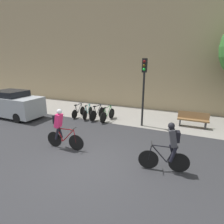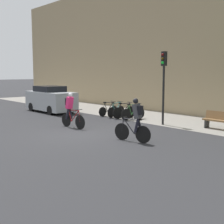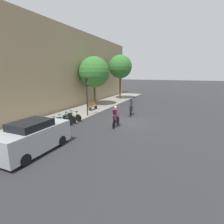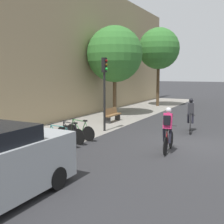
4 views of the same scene
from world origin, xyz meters
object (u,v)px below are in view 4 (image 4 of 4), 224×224
(cyclist_pink, at_px, (168,129))
(parked_bike_3, at_px, (80,131))
(parked_bike_1, at_px, (60,138))
(traffic_light_pole, at_px, (105,81))
(cyclist_grey, at_px, (191,114))
(parked_bike_2, at_px, (70,134))
(parked_bike_0, at_px, (48,142))
(bench, at_px, (112,114))

(cyclist_pink, distance_m, parked_bike_3, 4.32)
(parked_bike_1, bearing_deg, traffic_light_pole, -0.58)
(cyclist_grey, height_order, parked_bike_2, cyclist_grey)
(parked_bike_0, xyz_separation_m, bench, (7.36, 0.97, 0.09))
(parked_bike_0, xyz_separation_m, parked_bike_2, (1.51, 0.00, 0.03))
(traffic_light_pole, bearing_deg, parked_bike_2, 179.26)
(cyclist_grey, relative_size, parked_bike_1, 1.09)
(parked_bike_1, bearing_deg, parked_bike_0, -179.93)
(traffic_light_pole, bearing_deg, bench, 19.89)
(cyclist_pink, xyz_separation_m, parked_bike_2, (-0.51, 4.28, -0.53))
(cyclist_grey, bearing_deg, cyclist_pink, -178.65)
(parked_bike_0, distance_m, parked_bike_3, 2.26)
(bench, bearing_deg, parked_bike_0, -172.47)
(parked_bike_0, relative_size, parked_bike_3, 0.92)
(parked_bike_2, relative_size, parked_bike_3, 0.97)
(parked_bike_1, height_order, parked_bike_3, parked_bike_3)
(traffic_light_pole, distance_m, bench, 3.71)
(parked_bike_3, bearing_deg, parked_bike_1, 179.99)
(parked_bike_2, xyz_separation_m, bench, (5.85, 0.97, 0.06))
(parked_bike_2, bearing_deg, bench, 9.42)
(cyclist_grey, bearing_deg, parked_bike_0, 147.58)
(cyclist_pink, xyz_separation_m, bench, (5.34, 5.25, -0.47))
(parked_bike_1, distance_m, parked_bike_2, 0.75)
(cyclist_grey, relative_size, parked_bike_3, 1.04)
(cyclist_pink, height_order, cyclist_grey, same)
(cyclist_grey, xyz_separation_m, parked_bike_1, (-5.81, 4.17, -0.55))
(cyclist_grey, distance_m, parked_bike_1, 7.17)
(parked_bike_1, height_order, parked_bike_2, parked_bike_2)
(cyclist_pink, height_order, parked_bike_2, cyclist_pink)
(cyclist_pink, relative_size, parked_bike_0, 1.14)
(parked_bike_3, xyz_separation_m, bench, (5.10, 0.97, 0.06))
(traffic_light_pole, bearing_deg, cyclist_grey, -64.20)
(cyclist_grey, bearing_deg, parked_bike_1, 144.33)
(parked_bike_0, relative_size, traffic_light_pole, 0.41)
(cyclist_grey, relative_size, parked_bike_2, 1.07)
(parked_bike_3, bearing_deg, cyclist_pink, -93.23)
(cyclist_grey, height_order, traffic_light_pole, traffic_light_pole)
(cyclist_pink, bearing_deg, parked_bike_3, 86.77)
(cyclist_grey, bearing_deg, parked_bike_2, 140.49)
(parked_bike_3, distance_m, bench, 5.19)
(parked_bike_0, height_order, traffic_light_pole, traffic_light_pole)
(parked_bike_3, xyz_separation_m, traffic_light_pole, (2.30, -0.04, 2.29))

